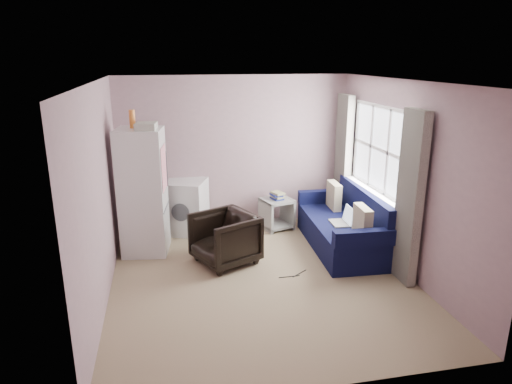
% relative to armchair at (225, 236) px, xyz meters
% --- Properties ---
extents(room, '(3.84, 4.24, 2.54)m').
position_rel_armchair_xyz_m(room, '(0.41, -0.58, 0.86)').
color(room, '#907C5E').
rests_on(room, ground).
extents(armchair, '(0.97, 1.00, 0.79)m').
position_rel_armchair_xyz_m(armchair, '(0.00, 0.00, 0.00)').
color(armchair, black).
rests_on(armchair, ground).
extents(fridge, '(0.72, 0.71, 2.07)m').
position_rel_armchair_xyz_m(fridge, '(-1.08, 0.62, 0.53)').
color(fridge, silver).
rests_on(fridge, ground).
extents(washing_machine, '(0.79, 0.79, 0.87)m').
position_rel_armchair_xyz_m(washing_machine, '(-0.45, 1.29, 0.06)').
color(washing_machine, silver).
rests_on(washing_machine, ground).
extents(side_table, '(0.57, 0.57, 0.63)m').
position_rel_armchair_xyz_m(side_table, '(1.03, 1.15, -0.10)').
color(side_table, gray).
rests_on(side_table, ground).
extents(sofa, '(0.99, 2.02, 0.89)m').
position_rel_armchair_xyz_m(sofa, '(1.86, 0.16, -0.07)').
color(sofa, '#0B0F34').
rests_on(sofa, ground).
extents(window_dressing, '(0.17, 2.62, 2.18)m').
position_rel_armchair_xyz_m(window_dressing, '(2.18, 0.11, 0.71)').
color(window_dressing, white).
rests_on(window_dressing, ground).
extents(floor_cables, '(0.42, 0.18, 0.01)m').
position_rel_armchair_xyz_m(floor_cables, '(0.84, -0.58, -0.39)').
color(floor_cables, black).
rests_on(floor_cables, ground).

